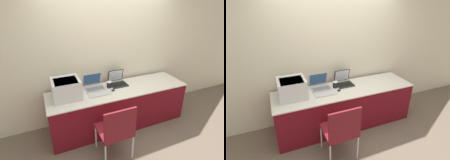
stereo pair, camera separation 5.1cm
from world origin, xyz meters
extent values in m
plane|color=#6B5B4C|center=(0.00, 0.00, 0.00)|extent=(14.00, 14.00, 0.00)
cube|color=beige|center=(0.00, 0.79, 1.30)|extent=(8.00, 0.05, 2.60)
cube|color=maroon|center=(0.00, 0.35, 0.37)|extent=(2.55, 0.70, 0.75)
cube|color=silver|center=(0.00, 0.35, 0.76)|extent=(2.57, 0.72, 0.02)
cube|color=silver|center=(-0.93, 0.41, 0.93)|extent=(0.45, 0.43, 0.32)
cube|color=#51565B|center=(-0.93, 0.37, 1.06)|extent=(0.36, 0.33, 0.06)
cube|color=#B7B7BC|center=(-0.41, 0.49, 0.78)|extent=(0.36, 0.25, 0.02)
cube|color=slate|center=(-0.41, 0.48, 0.79)|extent=(0.31, 0.14, 0.00)
cube|color=#B7B7BC|center=(-0.41, 0.67, 0.90)|extent=(0.36, 0.10, 0.24)
cube|color=#2D5184|center=(-0.41, 0.66, 0.91)|extent=(0.32, 0.08, 0.22)
cube|color=black|center=(0.06, 0.48, 0.78)|extent=(0.31, 0.25, 0.02)
cube|color=black|center=(0.06, 0.47, 0.79)|extent=(0.27, 0.14, 0.00)
cube|color=black|center=(0.06, 0.64, 0.91)|extent=(0.31, 0.07, 0.24)
cube|color=silver|center=(0.06, 0.63, 0.91)|extent=(0.28, 0.06, 0.22)
cube|color=silver|center=(-0.40, 0.28, 0.78)|extent=(0.38, 0.15, 0.02)
cylinder|color=black|center=(-0.15, 0.46, 0.82)|extent=(0.09, 0.09, 0.11)
cylinder|color=white|center=(-0.15, 0.46, 0.88)|extent=(0.09, 0.09, 0.01)
ellipsoid|color=black|center=(-0.14, 0.30, 0.79)|extent=(0.06, 0.04, 0.04)
cube|color=maroon|center=(-0.39, -0.30, 0.45)|extent=(0.48, 0.47, 0.04)
cube|color=maroon|center=(-0.39, -0.53, 0.71)|extent=(0.48, 0.03, 0.47)
cylinder|color=silver|center=(-0.61, -0.09, 0.22)|extent=(0.02, 0.02, 0.43)
cylinder|color=silver|center=(-0.17, -0.09, 0.22)|extent=(0.02, 0.02, 0.43)
cylinder|color=silver|center=(-0.61, -0.52, 0.22)|extent=(0.02, 0.02, 0.43)
cylinder|color=silver|center=(-0.17, -0.52, 0.22)|extent=(0.02, 0.02, 0.43)
camera|label=1|loc=(-1.23, -2.21, 2.24)|focal=28.00mm
camera|label=2|loc=(-1.18, -2.23, 2.24)|focal=28.00mm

